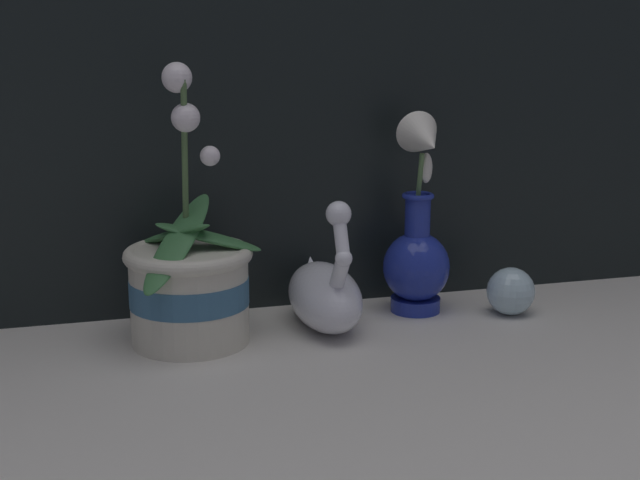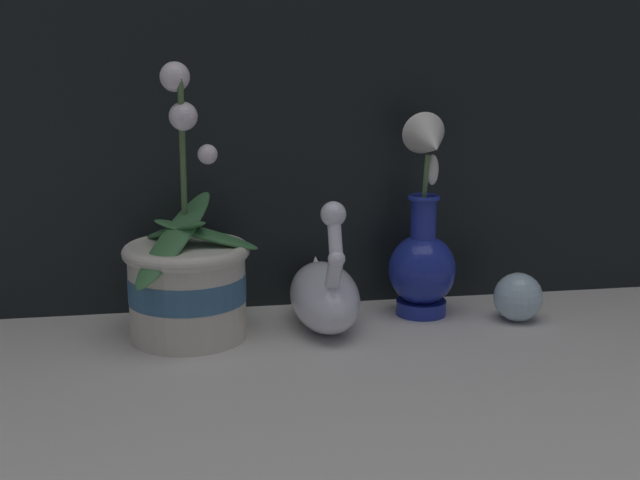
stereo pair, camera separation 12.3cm
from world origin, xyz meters
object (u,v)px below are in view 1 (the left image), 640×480
Objects in this scene: blue_vase at (418,243)px; glass_sphere at (511,291)px; orchid_potted_plant at (189,282)px; swan_figurine at (325,293)px.

blue_vase is 4.20× the size of glass_sphere.
orchid_potted_plant reaches higher than blue_vase.
swan_figurine reaches higher than glass_sphere.
swan_figurine is (0.19, 0.01, -0.03)m from orchid_potted_plant.
swan_figurine is at bearing 2.39° from orchid_potted_plant.
glass_sphere is (0.28, -0.01, -0.02)m from swan_figurine.
swan_figurine is 0.17m from blue_vase.
swan_figurine is 2.87× the size of glass_sphere.
glass_sphere is at bearing -0.85° from orchid_potted_plant.
blue_vase is 0.15m from glass_sphere.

